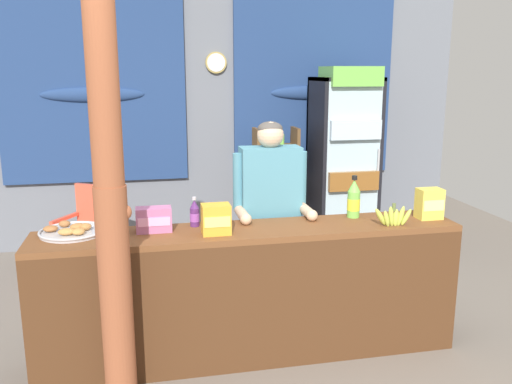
{
  "coord_description": "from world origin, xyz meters",
  "views": [
    {
      "loc": [
        -0.73,
        -2.99,
        1.93
      ],
      "look_at": [
        0.05,
        0.75,
        1.07
      ],
      "focal_mm": 37.79,
      "sensor_mm": 36.0,
      "label": 1
    }
  ],
  "objects_px": {
    "soda_bottle_grape_soda": "(195,214)",
    "pastry_tray": "(72,231)",
    "bottle_shelf_rack": "(276,185)",
    "drink_fridge": "(344,151)",
    "stall_counter": "(254,285)",
    "plastic_lawn_chair": "(88,225)",
    "soda_bottle_lime_soda": "(354,200)",
    "snack_box_wafer": "(154,220)",
    "snack_box_instant_noodle": "(429,204)",
    "banana_bunch": "(393,217)",
    "snack_box_choco_powder": "(216,219)",
    "shopkeeper": "(270,201)",
    "timber_post": "(110,196)"
  },
  "relations": [
    {
      "from": "drink_fridge",
      "to": "soda_bottle_grape_soda",
      "type": "distance_m",
      "value": 2.71
    },
    {
      "from": "drink_fridge",
      "to": "snack_box_choco_powder",
      "type": "xyz_separation_m",
      "value": [
        -1.71,
        -2.21,
        -0.07
      ]
    },
    {
      "from": "bottle_shelf_rack",
      "to": "shopkeeper",
      "type": "relative_size",
      "value": 0.84
    },
    {
      "from": "snack_box_choco_powder",
      "to": "pastry_tray",
      "type": "distance_m",
      "value": 0.93
    },
    {
      "from": "stall_counter",
      "to": "shopkeeper",
      "type": "xyz_separation_m",
      "value": [
        0.22,
        0.47,
        0.45
      ]
    },
    {
      "from": "soda_bottle_grape_soda",
      "to": "pastry_tray",
      "type": "height_order",
      "value": "soda_bottle_grape_soda"
    },
    {
      "from": "timber_post",
      "to": "soda_bottle_lime_soda",
      "type": "relative_size",
      "value": 8.76
    },
    {
      "from": "shopkeeper",
      "to": "drink_fridge",
      "type": "bearing_deg",
      "value": 54.82
    },
    {
      "from": "pastry_tray",
      "to": "plastic_lawn_chair",
      "type": "bearing_deg",
      "value": 92.72
    },
    {
      "from": "plastic_lawn_chair",
      "to": "banana_bunch",
      "type": "bearing_deg",
      "value": -41.75
    },
    {
      "from": "soda_bottle_lime_soda",
      "to": "snack_box_choco_powder",
      "type": "xyz_separation_m",
      "value": [
        -1.01,
        -0.2,
        -0.03
      ]
    },
    {
      "from": "snack_box_instant_noodle",
      "to": "snack_box_wafer",
      "type": "height_order",
      "value": "snack_box_instant_noodle"
    },
    {
      "from": "plastic_lawn_chair",
      "to": "soda_bottle_lime_soda",
      "type": "relative_size",
      "value": 2.85
    },
    {
      "from": "soda_bottle_grape_soda",
      "to": "snack_box_instant_noodle",
      "type": "distance_m",
      "value": 1.64
    },
    {
      "from": "bottle_shelf_rack",
      "to": "timber_post",
      "type": "bearing_deg",
      "value": -120.59
    },
    {
      "from": "banana_bunch",
      "to": "timber_post",
      "type": "bearing_deg",
      "value": -171.54
    },
    {
      "from": "snack_box_instant_noodle",
      "to": "soda_bottle_grape_soda",
      "type": "bearing_deg",
      "value": 174.94
    },
    {
      "from": "soda_bottle_lime_soda",
      "to": "banana_bunch",
      "type": "distance_m",
      "value": 0.33
    },
    {
      "from": "timber_post",
      "to": "pastry_tray",
      "type": "relative_size",
      "value": 6.37
    },
    {
      "from": "snack_box_wafer",
      "to": "plastic_lawn_chair",
      "type": "bearing_deg",
      "value": 108.91
    },
    {
      "from": "stall_counter",
      "to": "plastic_lawn_chair",
      "type": "distance_m",
      "value": 2.27
    },
    {
      "from": "stall_counter",
      "to": "bottle_shelf_rack",
      "type": "height_order",
      "value": "bottle_shelf_rack"
    },
    {
      "from": "bottle_shelf_rack",
      "to": "banana_bunch",
      "type": "bearing_deg",
      "value": -85.16
    },
    {
      "from": "snack_box_instant_noodle",
      "to": "plastic_lawn_chair",
      "type": "bearing_deg",
      "value": 144.03
    },
    {
      "from": "drink_fridge",
      "to": "pastry_tray",
      "type": "height_order",
      "value": "drink_fridge"
    },
    {
      "from": "timber_post",
      "to": "soda_bottle_lime_soda",
      "type": "distance_m",
      "value": 1.73
    },
    {
      "from": "pastry_tray",
      "to": "banana_bunch",
      "type": "relative_size",
      "value": 1.52
    },
    {
      "from": "drink_fridge",
      "to": "plastic_lawn_chair",
      "type": "distance_m",
      "value": 2.78
    },
    {
      "from": "soda_bottle_grape_soda",
      "to": "soda_bottle_lime_soda",
      "type": "bearing_deg",
      "value": -0.12
    },
    {
      "from": "soda_bottle_grape_soda",
      "to": "snack_box_wafer",
      "type": "xyz_separation_m",
      "value": [
        -0.27,
        -0.07,
        -0.0
      ]
    },
    {
      "from": "shopkeeper",
      "to": "timber_post",
      "type": "bearing_deg",
      "value": -144.62
    },
    {
      "from": "bottle_shelf_rack",
      "to": "soda_bottle_grape_soda",
      "type": "distance_m",
      "value": 2.46
    },
    {
      "from": "banana_bunch",
      "to": "snack_box_instant_noodle",
      "type": "bearing_deg",
      "value": 20.24
    },
    {
      "from": "timber_post",
      "to": "plastic_lawn_chair",
      "type": "height_order",
      "value": "timber_post"
    },
    {
      "from": "plastic_lawn_chair",
      "to": "shopkeeper",
      "type": "height_order",
      "value": "shopkeeper"
    },
    {
      "from": "banana_bunch",
      "to": "plastic_lawn_chair",
      "type": "bearing_deg",
      "value": 138.25
    },
    {
      "from": "soda_bottle_grape_soda",
      "to": "snack_box_instant_noodle",
      "type": "height_order",
      "value": "snack_box_instant_noodle"
    },
    {
      "from": "stall_counter",
      "to": "soda_bottle_grape_soda",
      "type": "height_order",
      "value": "soda_bottle_grape_soda"
    },
    {
      "from": "plastic_lawn_chair",
      "to": "soda_bottle_lime_soda",
      "type": "distance_m",
      "value": 2.66
    },
    {
      "from": "soda_bottle_grape_soda",
      "to": "banana_bunch",
      "type": "height_order",
      "value": "soda_bottle_grape_soda"
    },
    {
      "from": "soda_bottle_lime_soda",
      "to": "snack_box_choco_powder",
      "type": "height_order",
      "value": "soda_bottle_lime_soda"
    },
    {
      "from": "bottle_shelf_rack",
      "to": "pastry_tray",
      "type": "bearing_deg",
      "value": -130.7
    },
    {
      "from": "bottle_shelf_rack",
      "to": "plastic_lawn_chair",
      "type": "bearing_deg",
      "value": -165.64
    },
    {
      "from": "drink_fridge",
      "to": "soda_bottle_grape_soda",
      "type": "xyz_separation_m",
      "value": [
        -1.83,
        -2.01,
        -0.08
      ]
    },
    {
      "from": "drink_fridge",
      "to": "pastry_tray",
      "type": "xyz_separation_m",
      "value": [
        -2.61,
        -2.02,
        -0.15
      ]
    },
    {
      "from": "drink_fridge",
      "to": "snack_box_wafer",
      "type": "height_order",
      "value": "drink_fridge"
    },
    {
      "from": "soda_bottle_lime_soda",
      "to": "banana_bunch",
      "type": "xyz_separation_m",
      "value": [
        0.18,
        -0.26,
        -0.07
      ]
    },
    {
      "from": "timber_post",
      "to": "bottle_shelf_rack",
      "type": "xyz_separation_m",
      "value": [
        1.6,
        2.71,
        -0.58
      ]
    },
    {
      "from": "bottle_shelf_rack",
      "to": "snack_box_wafer",
      "type": "distance_m",
      "value": 2.65
    },
    {
      "from": "drink_fridge",
      "to": "shopkeeper",
      "type": "relative_size",
      "value": 1.25
    }
  ]
}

